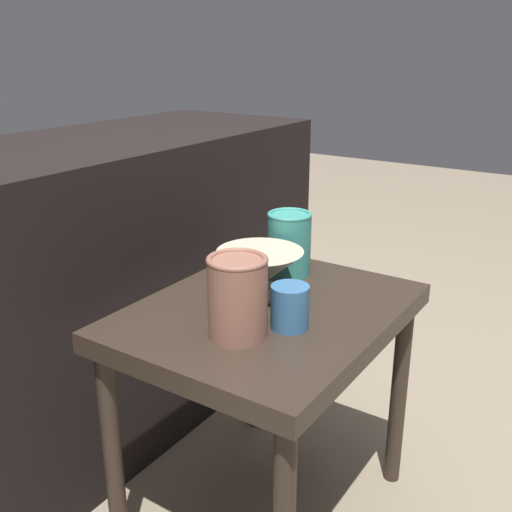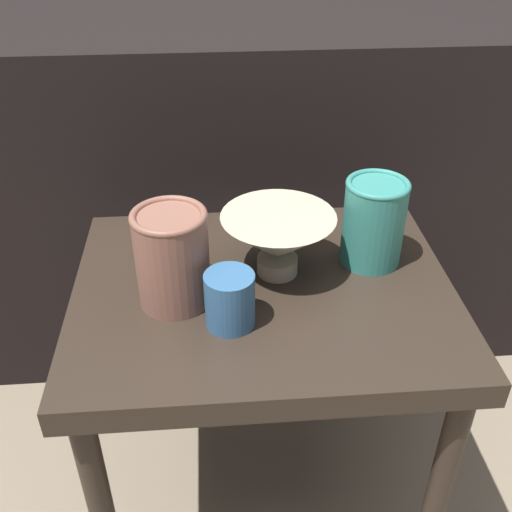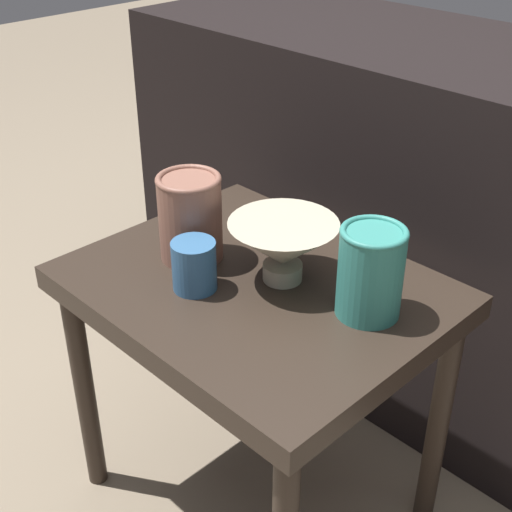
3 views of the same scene
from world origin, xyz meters
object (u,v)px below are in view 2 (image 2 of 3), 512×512
(bowl, at_px, (278,239))
(cup, at_px, (230,300))
(vase_colorful_right, at_px, (374,221))
(vase_textured_left, at_px, (172,256))

(bowl, xyz_separation_m, cup, (-0.08, -0.11, -0.02))
(vase_colorful_right, relative_size, cup, 1.74)
(bowl, distance_m, vase_textured_left, 0.16)
(vase_textured_left, height_order, cup, vase_textured_left)
(vase_colorful_right, height_order, cup, vase_colorful_right)
(cup, bearing_deg, bowl, 55.82)
(vase_textured_left, xyz_separation_m, cup, (0.08, -0.06, -0.04))
(cup, bearing_deg, vase_textured_left, 142.51)
(vase_textured_left, distance_m, vase_colorful_right, 0.31)
(vase_colorful_right, bearing_deg, vase_textured_left, -165.67)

